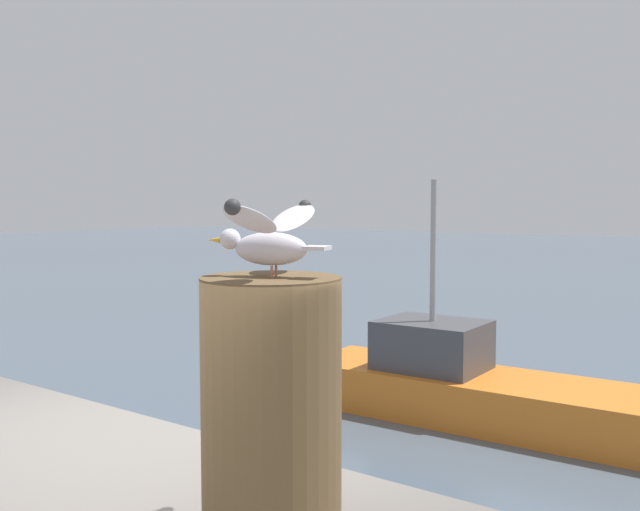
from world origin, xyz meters
name	(u,v)px	position (x,y,z in m)	size (l,w,h in m)	color
mooring_post	(271,407)	(1.03, -0.58, 2.11)	(0.43, 0.43, 0.80)	brown
seagull	(270,236)	(1.02, -0.58, 2.63)	(0.38, 0.62, 0.23)	tan
boat_orange	(537,400)	(-0.45, 6.06, 0.38)	(5.74, 1.50, 3.34)	orange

